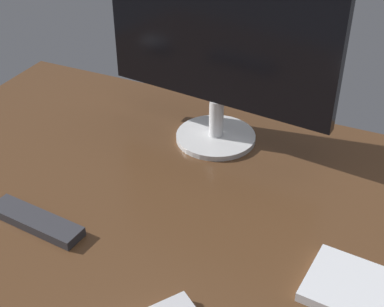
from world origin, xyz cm
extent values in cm
cube|color=#4C301C|center=(0.00, 0.00, 1.00)|extent=(140.00, 84.00, 2.00)
cylinder|color=silver|center=(-6.98, 23.92, 2.61)|extent=(18.02, 18.02, 1.22)
cylinder|color=silver|center=(-6.98, 23.92, 7.63)|extent=(3.23, 3.23, 8.83)
cube|color=black|center=(-6.98, 23.92, 27.34)|extent=(51.72, 8.39, 30.59)
cube|color=#2D2D33|center=(-25.61, -16.86, 2.92)|extent=(19.72, 6.67, 1.84)
camera|label=1|loc=(31.86, -73.68, 68.72)|focal=51.04mm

